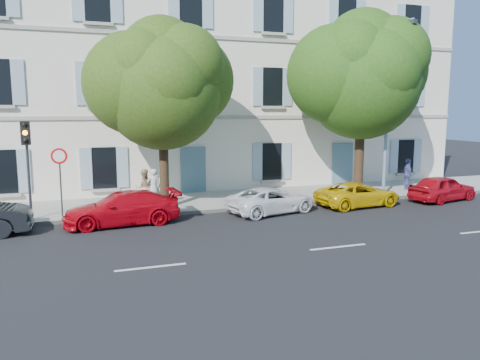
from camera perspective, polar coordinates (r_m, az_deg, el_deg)
name	(u,v)px	position (r m, az deg, el deg)	size (l,w,h in m)	color
ground	(286,220)	(18.94, 5.62, -4.85)	(90.00, 90.00, 0.00)	black
sidewalk	(248,198)	(22.95, 0.97, -2.26)	(36.00, 4.50, 0.15)	#A09E96
kerb	(265,207)	(20.96, 3.01, -3.29)	(36.00, 0.16, 0.16)	#9E998E
building	(214,82)	(28.06, -3.13, 11.84)	(28.00, 7.00, 12.00)	silver
car_red_coupe	(122,208)	(18.53, -14.17, -3.36)	(1.78, 4.39, 1.27)	#BB0512
car_white_coupe	(272,200)	(20.05, 3.87, -2.47)	(1.84, 3.99, 1.11)	white
car_yellow_supercar	(358,194)	(22.06, 14.19, -1.70)	(1.84, 3.99, 1.11)	#DEB109
car_red_hatchback	(442,188)	(24.66, 23.44, -0.91)	(1.49, 3.70, 1.26)	#AF0A16
tree_left	(162,90)	(20.25, -9.47, 10.73)	(5.05, 5.05, 7.83)	#3A2819
tree_right	(362,82)	(24.02, 14.64, 11.52)	(5.65, 5.65, 8.71)	#3A2819
traffic_light	(27,149)	(19.53, -24.57, 3.44)	(0.34, 0.43, 3.80)	#383A3D
road_sign	(60,167)	(19.79, -21.12, 1.45)	(0.63, 0.13, 2.75)	#383A3D
street_lamp	(390,100)	(24.03, 17.78, 9.30)	(0.42, 1.79, 8.32)	#7293BF
pedestrian_a	(154,187)	(20.95, -10.45, -0.90)	(0.61, 0.40, 1.68)	silver
pedestrian_b	(144,187)	(21.15, -11.62, -0.90)	(0.80, 0.62, 1.64)	tan
pedestrian_c	(408,174)	(26.53, 19.75, 0.70)	(0.98, 0.41, 1.68)	#535A99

